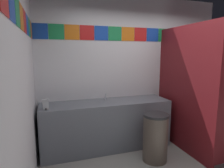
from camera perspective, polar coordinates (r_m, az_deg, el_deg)
wall_back at (r=3.89m, az=6.15°, el=4.46°), size 3.67×0.09×2.78m
wall_side at (r=2.00m, az=-26.12°, el=-0.73°), size 0.09×3.09×2.78m
vanity_counter at (r=3.56m, az=-1.61°, el=-11.85°), size 2.27×0.60×0.85m
faucet_center at (r=3.51m, az=-2.06°, el=-4.08°), size 0.04×0.10×0.14m
soap_dispenser at (r=3.11m, az=-18.96°, el=-5.77°), size 0.09×0.09×0.16m
stall_divider at (r=3.49m, az=25.07°, el=-2.04°), size 0.92×1.50×2.17m
toilet at (r=4.39m, az=23.05°, el=-10.27°), size 0.39×0.49×0.74m
trash_bin at (r=3.25m, az=12.65°, el=-15.08°), size 0.40×0.40×0.77m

